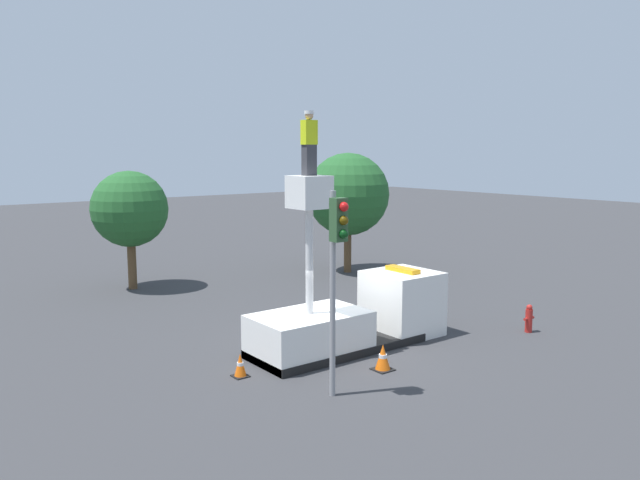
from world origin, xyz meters
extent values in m
plane|color=#38383A|center=(0.00, 0.00, 0.00)|extent=(120.00, 120.00, 0.00)
cube|color=black|center=(0.00, 0.00, 0.12)|extent=(5.31, 2.09, 0.24)
cube|color=white|center=(-1.01, 0.00, 0.63)|extent=(3.29, 2.03, 1.26)
cube|color=white|center=(2.65, 0.00, 1.01)|extent=(2.02, 2.03, 2.02)
cube|color=black|center=(3.67, 0.00, 1.41)|extent=(0.03, 1.72, 0.81)
cube|color=orange|center=(2.65, 0.00, 2.09)|extent=(0.36, 1.22, 0.14)
cylinder|color=silver|center=(-1.01, 0.00, 2.80)|extent=(0.22, 0.22, 3.08)
cube|color=white|center=(-1.01, 0.00, 4.69)|extent=(0.97, 0.97, 0.90)
cube|color=#38383D|center=(-1.01, 0.00, 5.56)|extent=(0.34, 0.26, 0.84)
cube|color=#D1E519|center=(-1.01, 0.00, 6.31)|extent=(0.40, 0.26, 0.66)
sphere|color=tan|center=(-1.01, 0.00, 6.75)|extent=(0.23, 0.23, 0.23)
cylinder|color=white|center=(-1.01, 0.00, 6.84)|extent=(0.26, 0.26, 0.09)
cylinder|color=gray|center=(-2.29, -2.65, 2.45)|extent=(0.14, 0.14, 4.91)
cube|color=#2D512D|center=(-2.29, -2.86, 4.26)|extent=(0.34, 0.28, 1.00)
sphere|color=red|center=(-2.29, -3.04, 4.57)|extent=(0.22, 0.22, 0.22)
sphere|color=#503C07|center=(-2.29, -3.04, 4.26)|extent=(0.22, 0.22, 0.22)
sphere|color=#083710|center=(-2.29, -3.04, 3.95)|extent=(0.22, 0.22, 0.22)
cylinder|color=#B2231E|center=(6.03, -2.38, 0.38)|extent=(0.23, 0.23, 0.76)
sphere|color=#B2231E|center=(6.03, -2.38, 0.82)|extent=(0.19, 0.19, 0.19)
cylinder|color=#B2231E|center=(5.86, -2.38, 0.46)|extent=(0.12, 0.09, 0.09)
cylinder|color=#B2231E|center=(6.21, -2.38, 0.46)|extent=(0.12, 0.09, 0.09)
cube|color=black|center=(-3.41, -0.22, 0.01)|extent=(0.40, 0.40, 0.03)
cone|color=orange|center=(-3.41, -0.22, 0.31)|extent=(0.33, 0.33, 0.63)
cylinder|color=white|center=(-3.41, -0.22, 0.34)|extent=(0.17, 0.17, 0.09)
cube|color=black|center=(-0.13, -2.10, 0.01)|extent=(0.51, 0.51, 0.03)
cone|color=orange|center=(-0.13, -2.10, 0.35)|extent=(0.42, 0.42, 0.70)
cylinder|color=white|center=(-0.13, -2.10, 0.39)|extent=(0.22, 0.22, 0.10)
cylinder|color=brown|center=(-1.76, 11.64, 1.15)|extent=(0.36, 0.36, 2.29)
sphere|color=#235B28|center=(-1.76, 11.64, 3.41)|extent=(3.19, 3.19, 3.19)
cylinder|color=brown|center=(7.86, 8.93, 1.20)|extent=(0.36, 0.36, 2.39)
sphere|color=#235B28|center=(7.86, 8.93, 3.77)|extent=(3.92, 3.92, 3.92)
camera|label=1|loc=(-11.19, -13.80, 5.82)|focal=35.00mm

